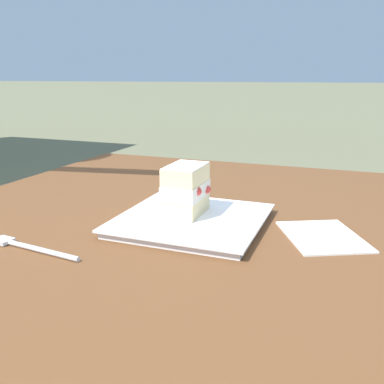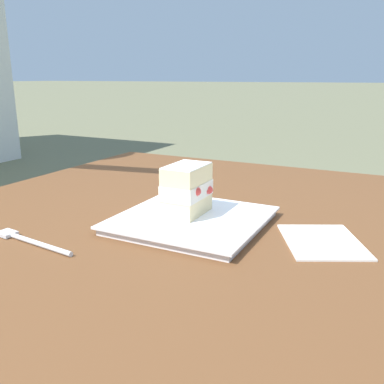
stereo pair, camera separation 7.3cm
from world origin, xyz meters
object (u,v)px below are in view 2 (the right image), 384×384
object	(u,v)px
dessert_plate	(192,220)
dessert_fork	(29,241)
paper_napkin	(322,241)
cake_slice	(187,190)
patio_table	(134,298)

from	to	relation	value
dessert_plate	dessert_fork	size ratio (longest dim) A/B	1.45
paper_napkin	cake_slice	bearing A→B (deg)	92.27
cake_slice	dessert_plate	bearing A→B (deg)	-125.34
patio_table	cake_slice	xyz separation A→B (m)	(0.12, -0.04, 0.16)
cake_slice	paper_napkin	world-z (taller)	cake_slice
patio_table	dessert_plate	world-z (taller)	dessert_plate
cake_slice	dessert_fork	bearing A→B (deg)	138.87
dessert_plate	paper_napkin	size ratio (longest dim) A/B	1.36
patio_table	paper_napkin	distance (m)	0.32
cake_slice	paper_napkin	bearing A→B (deg)	-87.73
dessert_plate	cake_slice	size ratio (longest dim) A/B	2.67
patio_table	dessert_fork	distance (m)	0.19
cake_slice	dessert_fork	xyz separation A→B (m)	(-0.20, 0.18, -0.06)
patio_table	paper_napkin	xyz separation A→B (m)	(0.13, -0.28, 0.11)
patio_table	paper_napkin	bearing A→B (deg)	-65.03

